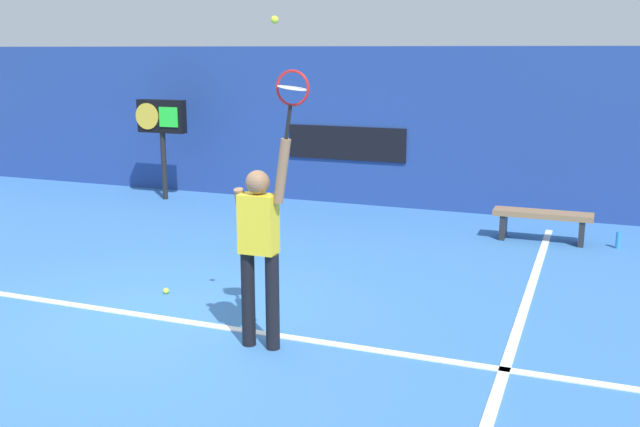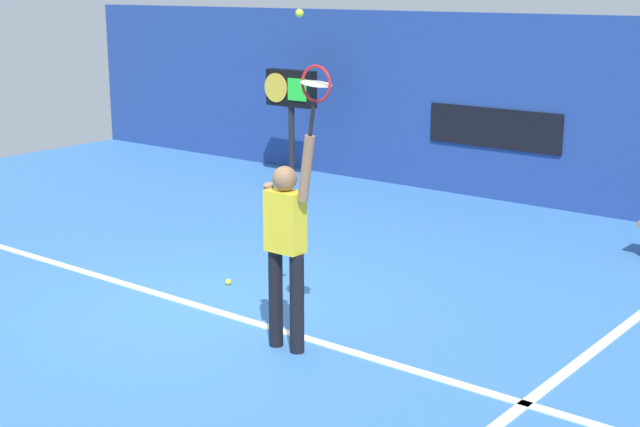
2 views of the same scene
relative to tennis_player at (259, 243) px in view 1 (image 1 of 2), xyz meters
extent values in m
plane|color=#3870B2|center=(-1.39, 0.19, -1.01)|extent=(18.00, 18.00, 0.00)
cube|color=navy|center=(-1.39, 6.61, 0.39)|extent=(18.00, 0.20, 2.80)
cube|color=black|center=(-1.39, 6.49, 0.09)|extent=(2.20, 0.03, 0.60)
cube|color=white|center=(-1.39, 0.29, -1.01)|extent=(10.00, 0.10, 0.01)
cube|color=white|center=(2.22, 2.19, -1.01)|extent=(0.10, 7.00, 0.01)
cylinder|color=black|center=(-0.12, 0.00, -0.55)|extent=(0.13, 0.13, 0.92)
cylinder|color=black|center=(0.13, 0.00, -0.55)|extent=(0.13, 0.13, 0.92)
cube|color=yellow|center=(0.00, 0.00, 0.18)|extent=(0.34, 0.20, 0.55)
sphere|color=#8C6647|center=(0.00, 0.00, 0.57)|extent=(0.22, 0.22, 0.22)
cylinder|color=#8C6647|center=(0.24, 0.00, 0.69)|extent=(0.17, 0.09, 0.59)
cylinder|color=#8C6647|center=(-0.20, 0.08, 0.21)|extent=(0.09, 0.23, 0.58)
cylinder|color=black|center=(0.30, 0.00, 1.12)|extent=(0.08, 0.03, 0.30)
torus|color=red|center=(0.35, 0.00, 1.41)|extent=(0.36, 0.02, 0.36)
cylinder|color=silver|center=(0.35, 0.00, 1.41)|extent=(0.26, 0.27, 0.04)
sphere|color=#CCE033|center=(0.20, -0.04, 1.98)|extent=(0.07, 0.07, 0.07)
cylinder|color=black|center=(-4.70, 5.67, -0.39)|extent=(0.10, 0.10, 1.25)
cube|color=black|center=(-4.70, 5.67, 0.54)|extent=(0.95, 0.18, 0.60)
cylinder|color=gold|center=(-4.95, 5.56, 0.54)|extent=(0.48, 0.02, 0.48)
cube|color=#26D833|center=(-4.49, 5.56, 0.54)|extent=(0.38, 0.02, 0.36)
cube|color=olive|center=(2.16, 4.97, -0.60)|extent=(1.40, 0.36, 0.08)
cube|color=#262628|center=(1.61, 4.97, -0.83)|extent=(0.08, 0.32, 0.37)
cube|color=#262628|center=(2.71, 4.97, -0.83)|extent=(0.08, 0.32, 0.37)
cylinder|color=#338CD8|center=(3.20, 4.97, -0.89)|extent=(0.07, 0.07, 0.24)
sphere|color=#CCE033|center=(-1.68, 0.99, -0.98)|extent=(0.07, 0.07, 0.07)
camera|label=1|loc=(2.84, -5.83, 1.74)|focal=40.97mm
camera|label=2|loc=(5.09, -5.95, 2.22)|focal=51.68mm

